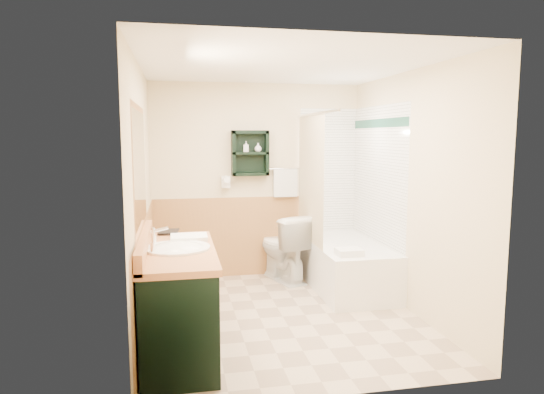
# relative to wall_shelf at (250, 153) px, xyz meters

# --- Properties ---
(floor) EXTENTS (3.00, 3.00, 0.00)m
(floor) POSITION_rel_wall_shelf_xyz_m (0.10, -1.41, -1.55)
(floor) COLOR #CBB394
(floor) RESTS_ON ground
(back_wall) EXTENTS (2.60, 0.04, 2.40)m
(back_wall) POSITION_rel_wall_shelf_xyz_m (0.10, 0.11, -0.35)
(back_wall) COLOR #FFEDC7
(back_wall) RESTS_ON ground
(left_wall) EXTENTS (0.04, 3.00, 2.40)m
(left_wall) POSITION_rel_wall_shelf_xyz_m (-1.22, -1.41, -0.35)
(left_wall) COLOR #FFEDC7
(left_wall) RESTS_ON ground
(right_wall) EXTENTS (0.04, 3.00, 2.40)m
(right_wall) POSITION_rel_wall_shelf_xyz_m (1.42, -1.41, -0.35)
(right_wall) COLOR #FFEDC7
(right_wall) RESTS_ON ground
(ceiling) EXTENTS (2.60, 3.00, 0.04)m
(ceiling) POSITION_rel_wall_shelf_xyz_m (0.10, -1.41, 0.87)
(ceiling) COLOR white
(ceiling) RESTS_ON back_wall
(wainscot_left) EXTENTS (2.98, 2.98, 1.00)m
(wainscot_left) POSITION_rel_wall_shelf_xyz_m (-1.19, -1.41, -1.05)
(wainscot_left) COLOR tan
(wainscot_left) RESTS_ON left_wall
(wainscot_back) EXTENTS (2.58, 2.58, 1.00)m
(wainscot_back) POSITION_rel_wall_shelf_xyz_m (0.10, 0.08, -1.05)
(wainscot_back) COLOR tan
(wainscot_back) RESTS_ON back_wall
(mirror_frame) EXTENTS (1.30, 1.30, 1.00)m
(mirror_frame) POSITION_rel_wall_shelf_xyz_m (-1.17, -1.96, -0.05)
(mirror_frame) COLOR olive
(mirror_frame) RESTS_ON left_wall
(mirror_glass) EXTENTS (1.20, 1.20, 0.90)m
(mirror_glass) POSITION_rel_wall_shelf_xyz_m (-1.17, -1.96, -0.05)
(mirror_glass) COLOR white
(mirror_glass) RESTS_ON left_wall
(tile_right) EXTENTS (1.50, 1.50, 2.10)m
(tile_right) POSITION_rel_wall_shelf_xyz_m (1.38, -0.66, -0.50)
(tile_right) COLOR white
(tile_right) RESTS_ON right_wall
(tile_back) EXTENTS (0.95, 0.95, 2.10)m
(tile_back) POSITION_rel_wall_shelf_xyz_m (1.13, 0.07, -0.50)
(tile_back) COLOR white
(tile_back) RESTS_ON back_wall
(tile_accent) EXTENTS (1.50, 1.50, 0.10)m
(tile_accent) POSITION_rel_wall_shelf_xyz_m (1.37, -0.66, 0.35)
(tile_accent) COLOR #144736
(tile_accent) RESTS_ON right_wall
(wall_shelf) EXTENTS (0.45, 0.15, 0.55)m
(wall_shelf) POSITION_rel_wall_shelf_xyz_m (0.00, 0.00, 0.00)
(wall_shelf) COLOR black
(wall_shelf) RESTS_ON back_wall
(hair_dryer) EXTENTS (0.10, 0.24, 0.18)m
(hair_dryer) POSITION_rel_wall_shelf_xyz_m (-0.30, 0.02, -0.35)
(hair_dryer) COLOR white
(hair_dryer) RESTS_ON back_wall
(towel_bar) EXTENTS (0.40, 0.06, 0.40)m
(towel_bar) POSITION_rel_wall_shelf_xyz_m (0.45, 0.04, -0.20)
(towel_bar) COLOR white
(towel_bar) RESTS_ON back_wall
(curtain_rod) EXTENTS (0.03, 1.60, 0.03)m
(curtain_rod) POSITION_rel_wall_shelf_xyz_m (0.63, -0.66, 0.45)
(curtain_rod) COLOR silver
(curtain_rod) RESTS_ON back_wall
(shower_curtain) EXTENTS (1.05, 1.05, 1.70)m
(shower_curtain) POSITION_rel_wall_shelf_xyz_m (0.63, -0.48, -0.40)
(shower_curtain) COLOR beige
(shower_curtain) RESTS_ON curtain_rod
(vanity) EXTENTS (0.59, 1.37, 0.87)m
(vanity) POSITION_rel_wall_shelf_xyz_m (-0.89, -2.01, -1.12)
(vanity) COLOR black
(vanity) RESTS_ON ground
(bathtub) EXTENTS (0.79, 1.50, 0.53)m
(bathtub) POSITION_rel_wall_shelf_xyz_m (1.03, -0.68, -1.29)
(bathtub) COLOR white
(bathtub) RESTS_ON ground
(toilet) EXTENTS (0.69, 0.92, 0.81)m
(toilet) POSITION_rel_wall_shelf_xyz_m (0.38, -0.22, -1.15)
(toilet) COLOR white
(toilet) RESTS_ON ground
(counter_towel) EXTENTS (0.31, 0.25, 0.04)m
(counter_towel) POSITION_rel_wall_shelf_xyz_m (-0.79, -1.68, -0.66)
(counter_towel) COLOR white
(counter_towel) RESTS_ON vanity
(vanity_book) EXTENTS (0.18, 0.04, 0.24)m
(vanity_book) POSITION_rel_wall_shelf_xyz_m (-1.06, -1.35, -0.56)
(vanity_book) COLOR black
(vanity_book) RESTS_ON vanity
(tub_towel) EXTENTS (0.26, 0.22, 0.07)m
(tub_towel) POSITION_rel_wall_shelf_xyz_m (0.85, -1.21, -0.99)
(tub_towel) COLOR white
(tub_towel) RESTS_ON bathtub
(soap_bottle_a) EXTENTS (0.09, 0.14, 0.06)m
(soap_bottle_a) POSITION_rel_wall_shelf_xyz_m (-0.05, -0.01, 0.05)
(soap_bottle_a) COLOR white
(soap_bottle_a) RESTS_ON wall_shelf
(soap_bottle_b) EXTENTS (0.12, 0.13, 0.08)m
(soap_bottle_b) POSITION_rel_wall_shelf_xyz_m (0.10, -0.01, 0.06)
(soap_bottle_b) COLOR white
(soap_bottle_b) RESTS_ON wall_shelf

